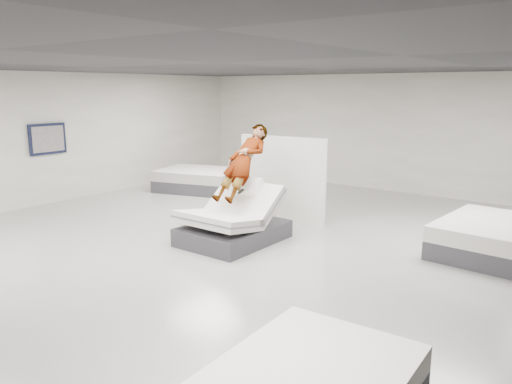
{
  "coord_description": "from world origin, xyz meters",
  "views": [
    {
      "loc": [
        5.37,
        -6.15,
        2.81
      ],
      "look_at": [
        0.18,
        0.78,
        1.0
      ],
      "focal_mm": 35.0,
      "sensor_mm": 36.0,
      "label": 1
    }
  ],
  "objects_px": {
    "hero_bed": "(233,223)",
    "divider_panel": "(282,179)",
    "remote": "(241,191)",
    "wall_poster": "(48,139)",
    "flat_bed_left_far": "(199,180)",
    "person": "(243,176)",
    "flat_bed_right_far": "(493,238)"
  },
  "relations": [
    {
      "from": "person",
      "to": "divider_panel",
      "type": "relative_size",
      "value": 0.88
    },
    {
      "from": "hero_bed",
      "to": "divider_panel",
      "type": "height_order",
      "value": "divider_panel"
    },
    {
      "from": "hero_bed",
      "to": "remote",
      "type": "xyz_separation_m",
      "value": [
        0.22,
        -0.03,
        0.64
      ]
    },
    {
      "from": "divider_panel",
      "to": "wall_poster",
      "type": "relative_size",
      "value": 2.1
    },
    {
      "from": "flat_bed_left_far",
      "to": "hero_bed",
      "type": "bearing_deg",
      "value": -39.53
    },
    {
      "from": "person",
      "to": "divider_panel",
      "type": "bearing_deg",
      "value": 95.81
    },
    {
      "from": "hero_bed",
      "to": "remote",
      "type": "height_order",
      "value": "hero_bed"
    },
    {
      "from": "flat_bed_right_far",
      "to": "remote",
      "type": "bearing_deg",
      "value": -150.62
    },
    {
      "from": "person",
      "to": "hero_bed",
      "type": "bearing_deg",
      "value": -90.0
    },
    {
      "from": "remote",
      "to": "divider_panel",
      "type": "height_order",
      "value": "divider_panel"
    },
    {
      "from": "hero_bed",
      "to": "wall_poster",
      "type": "height_order",
      "value": "wall_poster"
    },
    {
      "from": "hero_bed",
      "to": "person",
      "type": "xyz_separation_m",
      "value": [
        0.0,
        0.32,
        0.85
      ]
    },
    {
      "from": "remote",
      "to": "flat_bed_left_far",
      "type": "height_order",
      "value": "remote"
    },
    {
      "from": "remote",
      "to": "person",
      "type": "bearing_deg",
      "value": 122.15
    },
    {
      "from": "person",
      "to": "remote",
      "type": "height_order",
      "value": "person"
    },
    {
      "from": "wall_poster",
      "to": "person",
      "type": "bearing_deg",
      "value": 5.56
    },
    {
      "from": "person",
      "to": "divider_panel",
      "type": "height_order",
      "value": "person"
    },
    {
      "from": "hero_bed",
      "to": "person",
      "type": "relative_size",
      "value": 1.07
    },
    {
      "from": "flat_bed_left_far",
      "to": "divider_panel",
      "type": "bearing_deg",
      "value": -19.57
    },
    {
      "from": "flat_bed_right_far",
      "to": "wall_poster",
      "type": "relative_size",
      "value": 2.37
    },
    {
      "from": "person",
      "to": "remote",
      "type": "xyz_separation_m",
      "value": [
        0.22,
        -0.35,
        -0.22
      ]
    },
    {
      "from": "person",
      "to": "remote",
      "type": "bearing_deg",
      "value": -57.85
    },
    {
      "from": "remote",
      "to": "wall_poster",
      "type": "distance_m",
      "value": 5.87
    },
    {
      "from": "flat_bed_right_far",
      "to": "person",
      "type": "bearing_deg",
      "value": -155.99
    },
    {
      "from": "person",
      "to": "flat_bed_right_far",
      "type": "height_order",
      "value": "person"
    },
    {
      "from": "flat_bed_left_far",
      "to": "wall_poster",
      "type": "bearing_deg",
      "value": -118.35
    },
    {
      "from": "hero_bed",
      "to": "divider_panel",
      "type": "bearing_deg",
      "value": 94.43
    },
    {
      "from": "hero_bed",
      "to": "remote",
      "type": "bearing_deg",
      "value": -8.14
    },
    {
      "from": "person",
      "to": "wall_poster",
      "type": "relative_size",
      "value": 1.84
    },
    {
      "from": "hero_bed",
      "to": "divider_panel",
      "type": "distance_m",
      "value": 1.92
    },
    {
      "from": "divider_panel",
      "to": "flat_bed_left_far",
      "type": "height_order",
      "value": "divider_panel"
    },
    {
      "from": "remote",
      "to": "wall_poster",
      "type": "xyz_separation_m",
      "value": [
        -5.84,
        -0.2,
        0.61
      ]
    }
  ]
}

